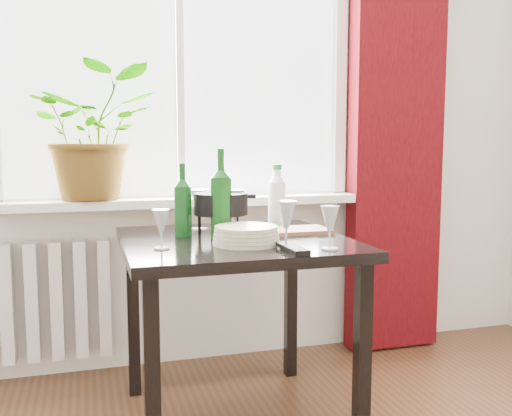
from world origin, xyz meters
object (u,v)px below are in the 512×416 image
object	(u,v)px
wine_bottle_right	(221,193)
bottle_amber	(224,199)
plate_stack	(246,235)
potted_plant	(94,133)
wine_bottle_left	(183,200)
tv_remote	(293,249)
radiator	(20,303)
fondue_pot	(221,214)
cutting_board	(294,230)
table	(235,261)
wineglass_back_center	(236,210)
wineglass_far_right	(330,227)
wineglass_front_left	(161,229)
wineglass_back_left	(199,209)
cleaning_bottle	(277,195)
wineglass_front_right	(286,224)

from	to	relation	value
wine_bottle_right	bottle_amber	world-z (taller)	wine_bottle_right
plate_stack	potted_plant	bearing A→B (deg)	123.45
wine_bottle_left	plate_stack	world-z (taller)	wine_bottle_left
tv_remote	radiator	bearing A→B (deg)	134.07
fondue_pot	cutting_board	xyz separation A→B (m)	(0.30, -0.04, -0.08)
fondue_pot	wine_bottle_left	bearing A→B (deg)	165.77
table	wineglass_back_center	size ratio (longest dim) A/B	4.73
wineglass_far_right	wine_bottle_left	bearing A→B (deg)	135.00
wine_bottle_right	wineglass_front_left	size ratio (longest dim) A/B	2.48
wineglass_far_right	wineglass_back_left	bearing A→B (deg)	120.66
cleaning_bottle	wineglass_back_left	xyz separation A→B (m)	(-0.36, -0.04, -0.05)
wineglass_back_center	cutting_board	xyz separation A→B (m)	(0.23, -0.08, -0.08)
wineglass_front_right	fondue_pot	size ratio (longest dim) A/B	0.69
table	potted_plant	bearing A→B (deg)	128.98
bottle_amber	plate_stack	xyz separation A→B (m)	(-0.01, -0.39, -0.10)
radiator	tv_remote	distance (m)	1.41
wineglass_front_right	plate_stack	size ratio (longest dim) A/B	0.70
table	wine_bottle_left	world-z (taller)	wine_bottle_left
radiator	wineglass_back_left	size ratio (longest dim) A/B	4.60
wine_bottle_left	plate_stack	distance (m)	0.33
potted_plant	fondue_pot	xyz separation A→B (m)	(0.47, -0.51, -0.33)
potted_plant	bottle_amber	bearing A→B (deg)	-35.81
wine_bottle_right	tv_remote	bearing A→B (deg)	-64.94
bottle_amber	cleaning_bottle	distance (m)	0.25
wineglass_back_left	plate_stack	world-z (taller)	wineglass_back_left
bottle_amber	wine_bottle_left	bearing A→B (deg)	-145.54
bottle_amber	wineglass_back_center	distance (m)	0.11
wineglass_front_right	wineglass_front_left	bearing A→B (deg)	165.17
wine_bottle_left	wineglass_back_center	distance (m)	0.23
table	wine_bottle_right	world-z (taller)	wine_bottle_right
potted_plant	wineglass_far_right	distance (m)	1.25
wineglass_back_center	cleaning_bottle	bearing A→B (deg)	32.19
potted_plant	plate_stack	xyz separation A→B (m)	(0.50, -0.76, -0.38)
radiator	wineglass_back_left	distance (m)	0.96
table	wineglass_front_right	world-z (taller)	wineglass_front_right
wineglass_back_left	tv_remote	xyz separation A→B (m)	(0.21, -0.57, -0.08)
radiator	table	bearing A→B (deg)	-36.54
wineglass_back_center	radiator	bearing A→B (deg)	151.45
wineglass_back_left	cutting_board	world-z (taller)	wineglass_back_left
table	wineglass_back_center	bearing A→B (deg)	74.13
wineglass_far_right	wineglass_back_center	size ratio (longest dim) A/B	0.86
wineglass_far_right	wine_bottle_right	bearing A→B (deg)	130.36
wine_bottle_right	plate_stack	size ratio (longest dim) A/B	1.43
wine_bottle_left	wineglass_back_center	xyz separation A→B (m)	(0.22, 0.04, -0.05)
cleaning_bottle	wineglass_front_right	distance (m)	0.57
table	bottle_amber	distance (m)	0.33
wine_bottle_left	plate_stack	size ratio (longest dim) A/B	1.17
wineglass_back_center	plate_stack	bearing A→B (deg)	-97.11
wine_bottle_left	wineglass_back_left	xyz separation A→B (m)	(0.09, 0.14, -0.06)
wineglass_far_right	tv_remote	xyz separation A→B (m)	(-0.13, 0.00, -0.07)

